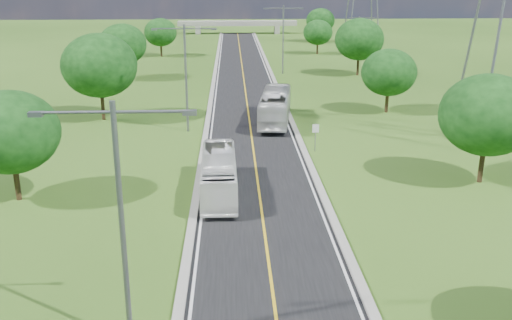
# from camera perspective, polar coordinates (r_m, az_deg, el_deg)

# --- Properties ---
(ground) EXTENTS (260.00, 260.00, 0.00)m
(ground) POSITION_cam_1_polar(r_m,az_deg,el_deg) (69.35, -0.97, 6.19)
(ground) COLOR #2B4A14
(ground) RESTS_ON ground
(road) EXTENTS (8.00, 150.00, 0.06)m
(road) POSITION_cam_1_polar(r_m,az_deg,el_deg) (75.23, -1.10, 7.14)
(road) COLOR black
(road) RESTS_ON ground
(curb_left) EXTENTS (0.50, 150.00, 0.22)m
(curb_left) POSITION_cam_1_polar(r_m,az_deg,el_deg) (75.23, -4.36, 7.16)
(curb_left) COLOR gray
(curb_left) RESTS_ON ground
(curb_right) EXTENTS (0.50, 150.00, 0.22)m
(curb_right) POSITION_cam_1_polar(r_m,az_deg,el_deg) (75.44, 2.15, 7.23)
(curb_right) COLOR gray
(curb_right) RESTS_ON ground
(speed_limit_sign) EXTENTS (0.55, 0.09, 2.40)m
(speed_limit_sign) POSITION_cam_1_polar(r_m,az_deg,el_deg) (48.06, 5.97, 2.70)
(speed_limit_sign) COLOR slate
(speed_limit_sign) RESTS_ON ground
(overpass) EXTENTS (30.00, 3.00, 3.20)m
(overpass) POSITION_cam_1_polar(r_m,az_deg,el_deg) (148.34, -1.86, 13.44)
(overpass) COLOR gray
(overpass) RESTS_ON ground
(streetlight_near_left) EXTENTS (5.90, 0.25, 10.00)m
(streetlight_near_left) POSITION_cam_1_polar(r_m,az_deg,el_deg) (21.91, -13.39, -4.66)
(streetlight_near_left) COLOR slate
(streetlight_near_left) RESTS_ON ground
(streetlight_mid_left) EXTENTS (5.90, 0.25, 10.00)m
(streetlight_mid_left) POSITION_cam_1_polar(r_m,az_deg,el_deg) (53.66, -7.05, 9.02)
(streetlight_mid_left) COLOR slate
(streetlight_mid_left) RESTS_ON ground
(streetlight_far_right) EXTENTS (5.90, 0.25, 10.00)m
(streetlight_far_right) POSITION_cam_1_polar(r_m,az_deg,el_deg) (86.61, 2.73, 12.51)
(streetlight_far_right) COLOR slate
(streetlight_far_right) RESTS_ON ground
(tree_lb) EXTENTS (6.30, 6.30, 7.33)m
(tree_lb) POSITION_cam_1_polar(r_m,az_deg,el_deg) (39.73, -23.38, 2.58)
(tree_lb) COLOR black
(tree_lb) RESTS_ON ground
(tree_lc) EXTENTS (7.56, 7.56, 8.79)m
(tree_lc) POSITION_cam_1_polar(r_m,az_deg,el_deg) (59.97, -15.39, 9.10)
(tree_lc) COLOR black
(tree_lc) RESTS_ON ground
(tree_ld) EXTENTS (6.72, 6.72, 7.82)m
(tree_ld) POSITION_cam_1_polar(r_m,az_deg,el_deg) (83.77, -13.20, 11.21)
(tree_ld) COLOR black
(tree_ld) RESTS_ON ground
(tree_le) EXTENTS (5.88, 5.88, 6.84)m
(tree_le) POSITION_cam_1_polar(r_m,az_deg,el_deg) (107.07, -9.54, 12.48)
(tree_le) COLOR black
(tree_le) RESTS_ON ground
(tree_rb) EXTENTS (6.72, 6.72, 7.82)m
(tree_rb) POSITION_cam_1_polar(r_m,az_deg,el_deg) (42.85, 22.18, 4.20)
(tree_rb) COLOR black
(tree_rb) RESTS_ON ground
(tree_rc) EXTENTS (5.88, 5.88, 6.84)m
(tree_rc) POSITION_cam_1_polar(r_m,az_deg,el_deg) (62.95, 13.15, 8.52)
(tree_rc) COLOR black
(tree_rc) RESTS_ON ground
(tree_rd) EXTENTS (7.14, 7.14, 8.30)m
(tree_rd) POSITION_cam_1_polar(r_m,az_deg,el_deg) (86.41, 10.29, 11.79)
(tree_rd) COLOR black
(tree_rd) RESTS_ON ground
(tree_re) EXTENTS (5.46, 5.46, 6.35)m
(tree_re) POSITION_cam_1_polar(r_m,az_deg,el_deg) (109.56, 6.21, 12.57)
(tree_re) COLOR black
(tree_re) RESTS_ON ground
(tree_rf) EXTENTS (6.30, 6.30, 7.33)m
(tree_rf) POSITION_cam_1_polar(r_m,az_deg,el_deg) (129.74, 6.46, 13.67)
(tree_rf) COLOR black
(tree_rf) RESTS_ON ground
(bus_outbound) EXTENTS (4.17, 11.70, 3.19)m
(bus_outbound) POSITION_cam_1_polar(r_m,az_deg,el_deg) (57.32, 1.94, 5.35)
(bus_outbound) COLOR beige
(bus_outbound) RESTS_ON road
(bus_inbound) EXTENTS (2.46, 9.80, 2.72)m
(bus_inbound) POSITION_cam_1_polar(r_m,az_deg,el_deg) (38.51, -3.74, -1.42)
(bus_inbound) COLOR white
(bus_inbound) RESTS_ON road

